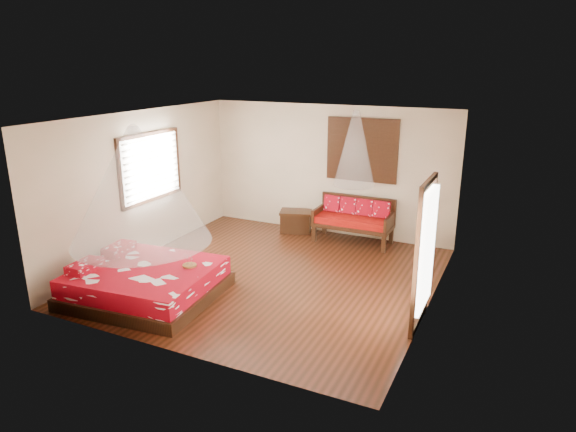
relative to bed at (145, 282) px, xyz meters
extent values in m
cube|color=black|center=(1.46, 1.60, -0.26)|extent=(5.50, 5.50, 0.02)
cube|color=white|center=(1.46, 1.60, 2.56)|extent=(5.50, 5.50, 0.02)
cube|color=#C4B390|center=(-1.30, 1.60, 1.15)|extent=(0.02, 5.50, 2.80)
cube|color=#C4B390|center=(4.22, 1.60, 1.15)|extent=(0.02, 5.50, 2.80)
cube|color=#C4B390|center=(1.46, 4.36, 1.15)|extent=(5.50, 0.02, 2.80)
cube|color=#C4B390|center=(1.46, -1.16, 1.15)|extent=(5.50, 0.02, 2.80)
cube|color=black|center=(0.02, 0.00, -0.15)|extent=(2.36, 2.17, 0.20)
cube|color=#9F0515|center=(0.02, 0.00, 0.10)|extent=(2.25, 2.06, 0.30)
cube|color=#9F0515|center=(-0.76, -0.49, 0.32)|extent=(0.36, 0.60, 0.15)
cube|color=#9F0515|center=(-0.84, 0.34, 0.32)|extent=(0.36, 0.60, 0.15)
cube|color=black|center=(1.45, 3.60, -0.04)|extent=(0.08, 0.08, 0.42)
cube|color=black|center=(2.95, 3.60, -0.04)|extent=(0.08, 0.08, 0.42)
cube|color=black|center=(1.45, 4.20, -0.04)|extent=(0.08, 0.08, 0.42)
cube|color=black|center=(2.95, 4.20, -0.04)|extent=(0.08, 0.08, 0.42)
cube|color=black|center=(2.20, 3.90, 0.13)|extent=(1.62, 0.72, 0.08)
cube|color=#7D0404|center=(2.20, 3.90, 0.24)|extent=(1.56, 0.66, 0.14)
cube|color=black|center=(2.20, 4.22, 0.42)|extent=(1.62, 0.06, 0.55)
cube|color=black|center=(1.43, 3.90, 0.29)|extent=(0.06, 0.72, 0.30)
cube|color=black|center=(2.97, 3.90, 0.29)|extent=(0.06, 0.72, 0.30)
cube|color=#9F0515|center=(1.66, 4.10, 0.48)|extent=(0.34, 0.19, 0.36)
cube|color=#9F0515|center=(2.02, 4.10, 0.48)|extent=(0.34, 0.19, 0.36)
cube|color=#9F0515|center=(2.38, 4.10, 0.48)|extent=(0.34, 0.19, 0.36)
cube|color=#9F0515|center=(2.74, 4.10, 0.48)|extent=(0.34, 0.19, 0.36)
cube|color=black|center=(0.82, 4.05, -0.04)|extent=(0.77, 0.64, 0.43)
cube|color=black|center=(0.82, 4.05, 0.20)|extent=(0.82, 0.70, 0.05)
cube|color=black|center=(2.20, 4.32, 1.65)|extent=(1.52, 0.06, 1.32)
cube|color=black|center=(2.20, 4.31, 1.65)|extent=(1.35, 0.04, 1.10)
cube|color=black|center=(-1.26, 1.80, 1.45)|extent=(0.08, 1.74, 1.34)
cube|color=white|center=(-1.22, 1.80, 1.45)|extent=(0.04, 1.54, 1.10)
cube|color=black|center=(4.18, 1.00, 0.80)|extent=(0.08, 1.02, 2.16)
cube|color=white|center=(4.16, 1.00, 0.90)|extent=(0.03, 0.82, 1.70)
cylinder|color=brown|center=(0.62, 0.37, 0.26)|extent=(0.23, 0.23, 0.03)
cone|color=white|center=(0.02, 0.00, 1.60)|extent=(2.16, 2.16, 1.80)
cone|color=white|center=(2.20, 3.85, 1.75)|extent=(0.83, 0.83, 1.50)
camera|label=1|loc=(5.35, -5.88, 3.44)|focal=32.00mm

